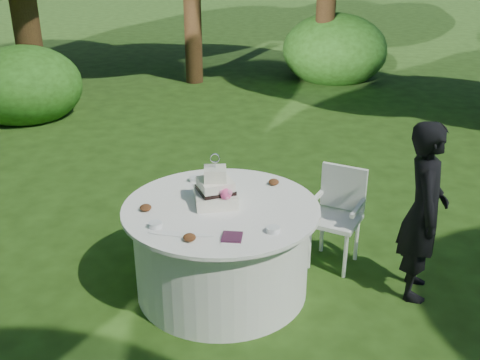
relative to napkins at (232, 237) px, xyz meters
name	(u,v)px	position (x,y,z in m)	size (l,w,h in m)	color
ground	(222,288)	(-0.15, 0.50, -0.78)	(80.00, 80.00, 0.00)	#1D360E
napkins	(232,237)	(0.00, 0.00, 0.00)	(0.14, 0.14, 0.02)	#451D36
feather_plume	(181,234)	(-0.36, 0.01, 0.00)	(0.48, 0.07, 0.01)	white
guest	(424,211)	(1.43, 0.64, -0.04)	(0.54, 0.35, 1.47)	black
table	(222,248)	(-0.15, 0.50, -0.39)	(1.56, 1.56, 0.77)	silver
cake	(216,190)	(-0.19, 0.54, 0.10)	(0.40, 0.40, 0.43)	beige
chair	(338,209)	(0.81, 1.06, -0.26)	(0.53, 0.53, 0.88)	silver
votives	(207,209)	(-0.24, 0.39, 0.01)	(0.96, 0.96, 0.04)	silver
petal_cups	(206,207)	(-0.25, 0.42, 0.02)	(1.05, 1.11, 0.05)	#562D16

